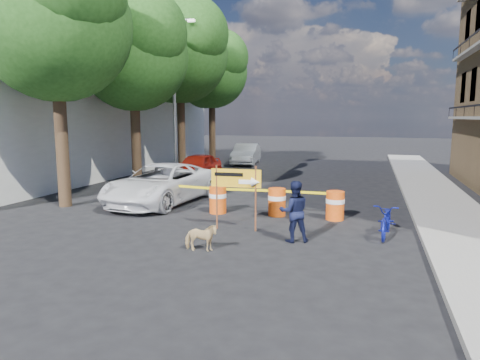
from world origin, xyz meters
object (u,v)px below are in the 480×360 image
Objects in this scene: suv_white at (161,184)px; sedan_silver at (246,154)px; barrel_far_left at (165,195)px; sedan_red at (197,167)px; pedestrian at (294,211)px; bicycle at (388,205)px; dog at (201,238)px; barrel_mid_left at (218,199)px; barrel_mid_right at (277,201)px; barrel_far_right at (335,205)px; detour_sign at (242,183)px.

suv_white reaches higher than sedan_silver.
sedan_red reaches higher than barrel_far_left.
pedestrian is at bearing -76.92° from sedan_silver.
dog is (-4.29, -2.64, -0.54)m from bicycle.
suv_white is at bearing 160.10° from barrel_mid_left.
sedan_red is 7.59m from sedan_silver.
bicycle is (5.32, -1.37, 0.41)m from barrel_mid_left.
pedestrian is at bearing -63.66° from dog.
sedan_red is (-1.07, 6.00, -0.06)m from suv_white.
sedan_silver is (-0.66, 13.58, -0.03)m from suv_white.
dog is at bearing -48.73° from suv_white.
bicycle is at bearing -25.12° from barrel_mid_right.
barrel_far_right is at bearing -126.96° from pedestrian.
detour_sign reaches higher than barrel_mid_left.
barrel_far_left is at bearing 173.59° from barrel_mid_left.
suv_white is at bearing 170.95° from bicycle.
bicycle is at bearing -11.03° from suv_white.
sedan_red is (-8.96, 8.30, -0.21)m from bicycle.
barrel_far_right is 6.44m from suv_white.
barrel_mid_left is 0.49× the size of detour_sign.
sedan_silver is (-6.23, 17.05, -0.09)m from pedestrian.
barrel_far_left is 4.19m from detour_sign.
suv_white reaches higher than sedan_red.
sedan_red is at bearing 129.83° from barrel_mid_right.
suv_white is (-5.58, 3.47, -0.06)m from pedestrian.
barrel_far_right is at bearing 37.54° from detour_sign.
barrel_far_left is 0.49× the size of detour_sign.
barrel_mid_right is at bearing 72.06° from detour_sign.
detour_sign reaches higher than dog.
suv_white is (-4.54, 0.73, 0.26)m from barrel_mid_right.
detour_sign reaches higher than barrel_far_right.
bicycle is (1.49, -1.56, 0.41)m from barrel_far_right.
barrel_mid_left is at bearing -84.46° from sedan_silver.
suv_white is (-7.89, 2.30, -0.15)m from bicycle.
bicycle is at bearing -43.00° from sedan_red.
barrel_far_left is 0.57× the size of pedestrian.
bicycle is at bearing -46.24° from barrel_far_right.
barrel_mid_left is 2.52m from detour_sign.
barrel_far_left is at bearing -92.42° from sedan_silver.
suv_white reaches higher than barrel_far_left.
barrel_far_left and barrel_mid_left have the same top height.
detour_sign reaches higher than sedan_red.
barrel_far_right is 2.19m from bicycle.
sedan_red reaches higher than barrel_mid_left.
barrel_far_left is 7.58m from bicycle.
dog is at bearing -84.07° from sedan_silver.
pedestrian is 2.51m from dog.
pedestrian is at bearing -40.19° from barrel_mid_left.
sedan_silver reaches higher than sedan_red.
dog is at bearing -123.73° from barrel_far_right.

